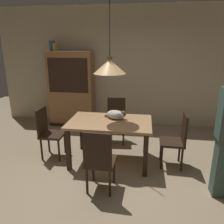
{
  "coord_description": "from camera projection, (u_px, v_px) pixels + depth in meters",
  "views": [
    {
      "loc": [
        0.55,
        -2.87,
        1.98
      ],
      "look_at": [
        -0.0,
        0.78,
        0.85
      ],
      "focal_mm": 35.06,
      "sensor_mm": 36.0,
      "label": 1
    }
  ],
  "objects": [
    {
      "name": "ground",
      "position": [
        105.0,
        179.0,
        3.37
      ],
      "size": [
        10.0,
        10.0,
        0.0
      ],
      "primitive_type": "plane",
      "color": "#998466"
    },
    {
      "name": "back_wall",
      "position": [
        123.0,
        67.0,
        5.45
      ],
      "size": [
        6.4,
        0.1,
        2.9
      ],
      "primitive_type": "cube",
      "color": "beige",
      "rests_on": "ground"
    },
    {
      "name": "dining_table",
      "position": [
        110.0,
        127.0,
        3.74
      ],
      "size": [
        1.4,
        0.9,
        0.75
      ],
      "color": "tan",
      "rests_on": "ground"
    },
    {
      "name": "chair_right_side",
      "position": [
        177.0,
        138.0,
        3.61
      ],
      "size": [
        0.41,
        0.41,
        0.93
      ],
      "color": "black",
      "rests_on": "ground"
    },
    {
      "name": "chair_near_front",
      "position": [
        99.0,
        159.0,
        2.95
      ],
      "size": [
        0.41,
        0.41,
        0.93
      ],
      "color": "black",
      "rests_on": "ground"
    },
    {
      "name": "chair_far_back",
      "position": [
        116.0,
        118.0,
        4.61
      ],
      "size": [
        0.43,
        0.43,
        0.93
      ],
      "color": "black",
      "rests_on": "ground"
    },
    {
      "name": "chair_left_side",
      "position": [
        48.0,
        130.0,
        3.94
      ],
      "size": [
        0.41,
        0.41,
        0.93
      ],
      "color": "black",
      "rests_on": "ground"
    },
    {
      "name": "cat_sleeping",
      "position": [
        116.0,
        115.0,
        3.8
      ],
      "size": [
        0.41,
        0.33,
        0.16
      ],
      "color": "beige",
      "rests_on": "dining_table"
    },
    {
      "name": "pendant_lamp",
      "position": [
        110.0,
        66.0,
        3.44
      ],
      "size": [
        0.52,
        0.52,
        1.3
      ],
      "color": "#E5B775"
    },
    {
      "name": "hutch_bookcase",
      "position": [
        72.0,
        91.0,
        5.48
      ],
      "size": [
        1.12,
        0.45,
        1.85
      ],
      "color": "olive",
      "rests_on": "ground"
    },
    {
      "name": "book_blue_wide",
      "position": [
        52.0,
        46.0,
        5.23
      ],
      "size": [
        0.06,
        0.24,
        0.24
      ],
      "primitive_type": "cube",
      "color": "#384C93",
      "rests_on": "hutch_bookcase"
    },
    {
      "name": "book_yellow_short",
      "position": [
        55.0,
        47.0,
        5.23
      ],
      "size": [
        0.04,
        0.2,
        0.18
      ],
      "primitive_type": "cube",
      "color": "gold",
      "rests_on": "hutch_bookcase"
    }
  ]
}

